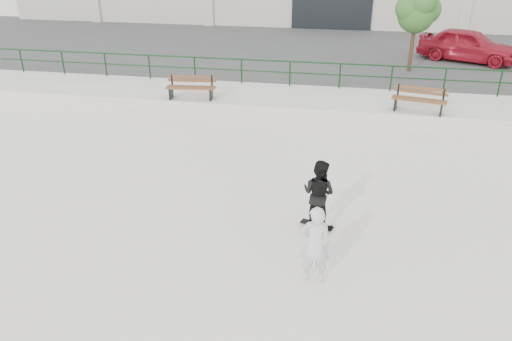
% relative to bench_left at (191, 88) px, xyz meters
% --- Properties ---
extents(ground, '(120.00, 120.00, 0.00)m').
position_rel_bench_left_xyz_m(ground, '(4.44, -8.47, -0.92)').
color(ground, silver).
rests_on(ground, ground).
extents(ledge, '(30.00, 3.00, 0.50)m').
position_rel_bench_left_xyz_m(ledge, '(4.44, 1.03, -0.67)').
color(ledge, beige).
rests_on(ledge, ground).
extents(parking_strip, '(60.00, 14.00, 0.50)m').
position_rel_bench_left_xyz_m(parking_strip, '(4.44, 9.53, -0.67)').
color(parking_strip, '#3B3B3B').
rests_on(parking_strip, ground).
extents(railing, '(28.00, 0.06, 1.03)m').
position_rel_bench_left_xyz_m(railing, '(4.44, 2.33, 0.33)').
color(railing, '#123316').
rests_on(railing, ledge).
extents(bench_left, '(1.88, 0.71, 0.85)m').
position_rel_bench_left_xyz_m(bench_left, '(0.00, 0.00, 0.00)').
color(bench_left, brown).
rests_on(bench_left, ledge).
extents(bench_right, '(1.92, 0.91, 0.85)m').
position_rel_bench_left_xyz_m(bench_right, '(8.27, -0.00, 0.00)').
color(bench_right, brown).
rests_on(bench_right, ledge).
extents(tree, '(1.98, 1.76, 3.52)m').
position_rel_bench_left_xyz_m(tree, '(8.47, 5.69, 2.22)').
color(tree, '#4B3625').
rests_on(tree, parking_strip).
extents(red_car, '(4.89, 3.46, 1.54)m').
position_rel_bench_left_xyz_m(red_car, '(11.31, 8.12, 0.35)').
color(red_car, maroon).
rests_on(red_car, parking_strip).
extents(skateboard, '(0.80, 0.45, 0.09)m').
position_rel_bench_left_xyz_m(skateboard, '(5.30, -7.48, -0.85)').
color(skateboard, black).
rests_on(skateboard, ground).
extents(standing_skater, '(0.98, 0.90, 1.63)m').
position_rel_bench_left_xyz_m(standing_skater, '(5.30, -7.48, -0.01)').
color(standing_skater, black).
rests_on(standing_skater, skateboard).
extents(seated_skater, '(0.64, 0.45, 1.66)m').
position_rel_bench_left_xyz_m(seated_skater, '(5.37, -9.40, -0.09)').
color(seated_skater, silver).
rests_on(seated_skater, ground).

